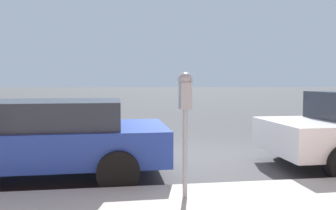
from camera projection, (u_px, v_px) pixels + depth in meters
The scene contains 3 objects.
ground_plane at pixel (179, 159), 7.04m from camera, with size 220.00×220.00×0.00m, color #424244.
parking_meter at pixel (185, 102), 4.17m from camera, with size 0.21×0.19×1.62m.
car_blue at pixel (40, 137), 5.55m from camera, with size 2.15×4.40×1.34m.
Camera 1 is at (-6.85, 1.19, 1.64)m, focal length 35.00 mm.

